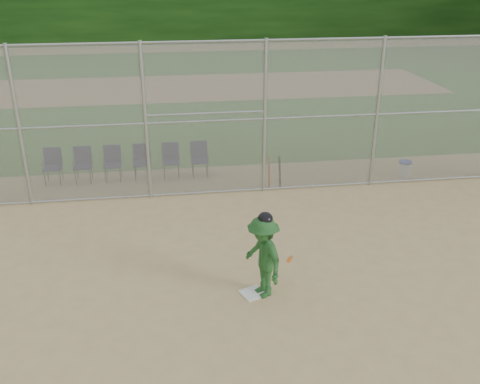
{
  "coord_description": "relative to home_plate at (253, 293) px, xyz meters",
  "views": [
    {
      "loc": [
        -1.52,
        -8.0,
        5.73
      ],
      "look_at": [
        0.0,
        2.5,
        1.1
      ],
      "focal_mm": 40.0,
      "sensor_mm": 36.0,
      "label": 1
    }
  ],
  "objects": [
    {
      "name": "ground",
      "position": [
        0.09,
        -0.26,
        -0.01
      ],
      "size": [
        100.0,
        100.0,
        0.0
      ],
      "primitive_type": "plane",
      "color": "tan",
      "rests_on": "ground"
    },
    {
      "name": "batter_at_plate",
      "position": [
        0.18,
        -0.03,
        0.8
      ],
      "size": [
        1.01,
        1.37,
        1.68
      ],
      "color": "#205121",
      "rests_on": "ground"
    },
    {
      "name": "water_cooler",
      "position": [
        5.29,
        5.21,
        0.22
      ],
      "size": [
        0.36,
        0.36,
        0.45
      ],
      "color": "white",
      "rests_on": "ground"
    },
    {
      "name": "backstop_fence",
      "position": [
        0.09,
        4.74,
        2.06
      ],
      "size": [
        16.09,
        0.09,
        4.0
      ],
      "color": "gray",
      "rests_on": "ground"
    },
    {
      "name": "spare_bats",
      "position": [
        1.43,
        5.03,
        0.41
      ],
      "size": [
        0.36,
        0.29,
        0.84
      ],
      "color": "#D84C14",
      "rests_on": "ground"
    },
    {
      "name": "home_plate",
      "position": [
        0.0,
        0.0,
        0.0
      ],
      "size": [
        0.52,
        0.52,
        0.02
      ],
      "primitive_type": "cube",
      "rotation": [
        0.0,
        0.0,
        0.38
      ],
      "color": "silver",
      "rests_on": "ground"
    },
    {
      "name": "chair_4",
      "position": [
        -1.34,
        6.11,
        0.47
      ],
      "size": [
        0.54,
        0.52,
        0.96
      ],
      "primitive_type": null,
      "color": "#0F103A",
      "rests_on": "ground"
    },
    {
      "name": "chair_5",
      "position": [
        -0.53,
        6.11,
        0.47
      ],
      "size": [
        0.54,
        0.52,
        0.96
      ],
      "primitive_type": null,
      "color": "#0F103A",
      "rests_on": "ground"
    },
    {
      "name": "chair_0",
      "position": [
        -4.58,
        6.11,
        0.47
      ],
      "size": [
        0.54,
        0.52,
        0.96
      ],
      "primitive_type": null,
      "color": "#0F103A",
      "rests_on": "ground"
    },
    {
      "name": "chair_1",
      "position": [
        -3.77,
        6.11,
        0.47
      ],
      "size": [
        0.54,
        0.52,
        0.96
      ],
      "primitive_type": null,
      "color": "#0F103A",
      "rests_on": "ground"
    },
    {
      "name": "grass_strip",
      "position": [
        0.09,
        17.74,
        -0.0
      ],
      "size": [
        100.0,
        100.0,
        0.0
      ],
      "primitive_type": "plane",
      "color": "#275C1B",
      "rests_on": "ground"
    },
    {
      "name": "dirt_patch_far",
      "position": [
        0.09,
        17.74,
        -0.0
      ],
      "size": [
        24.0,
        24.0,
        0.0
      ],
      "primitive_type": "plane",
      "color": "tan",
      "rests_on": "ground"
    },
    {
      "name": "chair_3",
      "position": [
        -2.15,
        6.11,
        0.47
      ],
      "size": [
        0.54,
        0.52,
        0.96
      ],
      "primitive_type": null,
      "color": "#0F103A",
      "rests_on": "ground"
    },
    {
      "name": "chair_2",
      "position": [
        -2.96,
        6.11,
        0.47
      ],
      "size": [
        0.54,
        0.52,
        0.96
      ],
      "primitive_type": null,
      "color": "#0F103A",
      "rests_on": "ground"
    }
  ]
}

